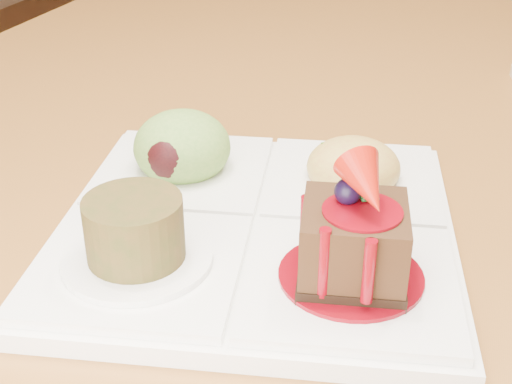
% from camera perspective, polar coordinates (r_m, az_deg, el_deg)
% --- Properties ---
extents(dining_table, '(1.00, 1.80, 0.75)m').
position_cam_1_polar(dining_table, '(0.93, 12.71, 8.04)').
color(dining_table, brown).
rests_on(dining_table, ground).
extents(sampler_plate, '(0.30, 0.30, 0.10)m').
position_cam_1_polar(sampler_plate, '(0.46, -0.16, -1.40)').
color(sampler_plate, white).
rests_on(sampler_plate, dining_table).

